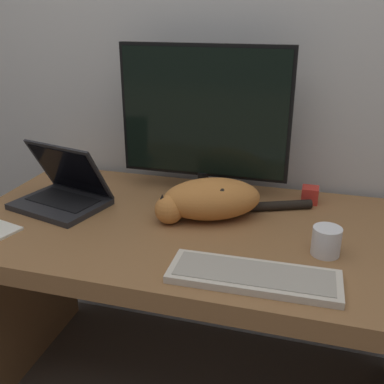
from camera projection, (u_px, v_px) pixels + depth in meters
wall_back at (231, 33)px, 1.63m from camera, size 6.40×0.06×2.60m
desk at (198, 265)px, 1.50m from camera, size 1.52×0.78×0.74m
monitor at (204, 122)px, 1.57m from camera, size 0.61×0.21×0.54m
laptop at (63, 193)px, 1.57m from camera, size 0.34×0.30×0.22m
external_keyboard at (254, 276)px, 1.14m from camera, size 0.44×0.15×0.02m
cat at (210, 199)px, 1.46m from camera, size 0.50×0.32×0.13m
coffee_mug at (326, 241)px, 1.25m from camera, size 0.08×0.08×0.08m
small_toy at (310, 195)px, 1.60m from camera, size 0.06×0.06×0.06m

